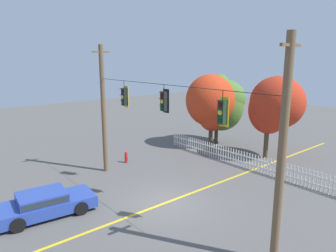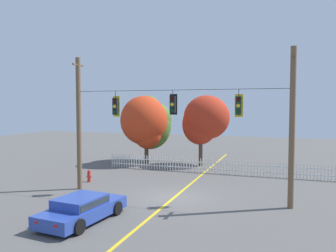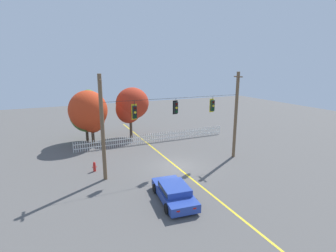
{
  "view_description": "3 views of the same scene",
  "coord_description": "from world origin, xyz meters",
  "px_view_note": "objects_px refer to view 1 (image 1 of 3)",
  "views": [
    {
      "loc": [
        11.36,
        -9.34,
        7.2
      ],
      "look_at": [
        -1.0,
        1.02,
        3.73
      ],
      "focal_mm": 33.25,
      "sensor_mm": 36.0,
      "label": 1
    },
    {
      "loc": [
        5.83,
        -18.13,
        5.17
      ],
      "look_at": [
        -0.7,
        0.96,
        3.96
      ],
      "focal_mm": 36.75,
      "sensor_mm": 36.0,
      "label": 2
    },
    {
      "loc": [
        -9.34,
        -18.94,
        8.71
      ],
      "look_at": [
        -0.42,
        0.85,
        3.51
      ],
      "focal_mm": 27.53,
      "sensor_mm": 36.0,
      "label": 3
    }
  ],
  "objects_px": {
    "traffic_signal_westbound_side": "(222,112)",
    "fire_hydrant": "(126,157)",
    "autumn_maple_near_fence": "(221,102)",
    "autumn_oak_far_east": "(274,105)",
    "traffic_signal_northbound_primary": "(164,101)",
    "parked_car": "(45,203)",
    "traffic_signal_northbound_secondary": "(124,97)",
    "autumn_maple_mid": "(211,103)"
  },
  "relations": [
    {
      "from": "traffic_signal_northbound_primary",
      "to": "parked_car",
      "type": "distance_m",
      "value": 7.38
    },
    {
      "from": "autumn_maple_near_fence",
      "to": "autumn_oak_far_east",
      "type": "bearing_deg",
      "value": -1.64
    },
    {
      "from": "autumn_oak_far_east",
      "to": "autumn_maple_mid",
      "type": "bearing_deg",
      "value": -166.74
    },
    {
      "from": "traffic_signal_northbound_secondary",
      "to": "traffic_signal_westbound_side",
      "type": "xyz_separation_m",
      "value": [
        7.15,
        -0.0,
        0.04
      ]
    },
    {
      "from": "autumn_maple_near_fence",
      "to": "fire_hydrant",
      "type": "distance_m",
      "value": 9.69
    },
    {
      "from": "traffic_signal_northbound_secondary",
      "to": "traffic_signal_northbound_primary",
      "type": "relative_size",
      "value": 1.11
    },
    {
      "from": "autumn_maple_mid",
      "to": "parked_car",
      "type": "bearing_deg",
      "value": -77.83
    },
    {
      "from": "parked_car",
      "to": "fire_hydrant",
      "type": "xyz_separation_m",
      "value": [
        -4.01,
        7.03,
        -0.2
      ]
    },
    {
      "from": "autumn_maple_near_fence",
      "to": "parked_car",
      "type": "height_order",
      "value": "autumn_maple_near_fence"
    },
    {
      "from": "autumn_maple_near_fence",
      "to": "fire_hydrant",
      "type": "xyz_separation_m",
      "value": [
        -0.83,
        -9.1,
        -3.23
      ]
    },
    {
      "from": "traffic_signal_northbound_primary",
      "to": "parked_car",
      "type": "bearing_deg",
      "value": -116.71
    },
    {
      "from": "traffic_signal_northbound_secondary",
      "to": "fire_hydrant",
      "type": "height_order",
      "value": "traffic_signal_northbound_secondary"
    },
    {
      "from": "traffic_signal_northbound_primary",
      "to": "parked_car",
      "type": "xyz_separation_m",
      "value": [
        -2.58,
        -5.14,
        -4.63
      ]
    },
    {
      "from": "fire_hydrant",
      "to": "traffic_signal_northbound_primary",
      "type": "bearing_deg",
      "value": -16.04
    },
    {
      "from": "traffic_signal_northbound_primary",
      "to": "traffic_signal_westbound_side",
      "type": "distance_m",
      "value": 3.61
    },
    {
      "from": "traffic_signal_westbound_side",
      "to": "autumn_maple_near_fence",
      "type": "relative_size",
      "value": 0.24
    },
    {
      "from": "traffic_signal_westbound_side",
      "to": "fire_hydrant",
      "type": "xyz_separation_m",
      "value": [
        -10.2,
        1.9,
        -4.76
      ]
    },
    {
      "from": "traffic_signal_westbound_side",
      "to": "autumn_maple_mid",
      "type": "xyz_separation_m",
      "value": [
        -9.38,
        9.65,
        -1.5
      ]
    },
    {
      "from": "autumn_maple_mid",
      "to": "fire_hydrant",
      "type": "height_order",
      "value": "autumn_maple_mid"
    },
    {
      "from": "traffic_signal_northbound_secondary",
      "to": "traffic_signal_northbound_primary",
      "type": "bearing_deg",
      "value": -0.01
    },
    {
      "from": "autumn_oak_far_east",
      "to": "parked_car",
      "type": "relative_size",
      "value": 1.32
    },
    {
      "from": "autumn_maple_near_fence",
      "to": "autumn_oak_far_east",
      "type": "xyz_separation_m",
      "value": [
        5.08,
        -0.15,
        0.3
      ]
    },
    {
      "from": "traffic_signal_westbound_side",
      "to": "fire_hydrant",
      "type": "bearing_deg",
      "value": 169.47
    },
    {
      "from": "autumn_oak_far_east",
      "to": "traffic_signal_westbound_side",
      "type": "bearing_deg",
      "value": -68.4
    },
    {
      "from": "autumn_maple_near_fence",
      "to": "parked_car",
      "type": "xyz_separation_m",
      "value": [
        3.18,
        -16.13,
        -3.04
      ]
    },
    {
      "from": "traffic_signal_northbound_primary",
      "to": "fire_hydrant",
      "type": "relative_size",
      "value": 1.65
    },
    {
      "from": "traffic_signal_northbound_secondary",
      "to": "traffic_signal_westbound_side",
      "type": "bearing_deg",
      "value": -0.0
    },
    {
      "from": "traffic_signal_northbound_primary",
      "to": "parked_car",
      "type": "relative_size",
      "value": 0.3
    },
    {
      "from": "traffic_signal_northbound_secondary",
      "to": "parked_car",
      "type": "relative_size",
      "value": 0.33
    },
    {
      "from": "autumn_oak_far_east",
      "to": "parked_car",
      "type": "height_order",
      "value": "autumn_oak_far_east"
    },
    {
      "from": "parked_car",
      "to": "fire_hydrant",
      "type": "bearing_deg",
      "value": 119.7
    },
    {
      "from": "autumn_maple_near_fence",
      "to": "autumn_maple_mid",
      "type": "xyz_separation_m",
      "value": [
        -0.0,
        -1.34,
        0.03
      ]
    },
    {
      "from": "traffic_signal_northbound_primary",
      "to": "autumn_oak_far_east",
      "type": "bearing_deg",
      "value": 93.63
    },
    {
      "from": "traffic_signal_northbound_secondary",
      "to": "fire_hydrant",
      "type": "distance_m",
      "value": 5.93
    },
    {
      "from": "traffic_signal_northbound_primary",
      "to": "autumn_oak_far_east",
      "type": "distance_m",
      "value": 10.95
    },
    {
      "from": "traffic_signal_northbound_primary",
      "to": "traffic_signal_westbound_side",
      "type": "xyz_separation_m",
      "value": [
        3.61,
        0.0,
        -0.07
      ]
    },
    {
      "from": "traffic_signal_northbound_secondary",
      "to": "autumn_maple_mid",
      "type": "relative_size",
      "value": 0.25
    },
    {
      "from": "autumn_maple_mid",
      "to": "traffic_signal_westbound_side",
      "type": "bearing_deg",
      "value": -45.81
    },
    {
      "from": "parked_car",
      "to": "autumn_maple_near_fence",
      "type": "bearing_deg",
      "value": 101.17
    },
    {
      "from": "traffic_signal_westbound_side",
      "to": "parked_car",
      "type": "distance_m",
      "value": 9.25
    },
    {
      "from": "parked_car",
      "to": "fire_hydrant",
      "type": "relative_size",
      "value": 5.54
    },
    {
      "from": "autumn_maple_mid",
      "to": "traffic_signal_northbound_secondary",
      "type": "bearing_deg",
      "value": -76.99
    }
  ]
}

